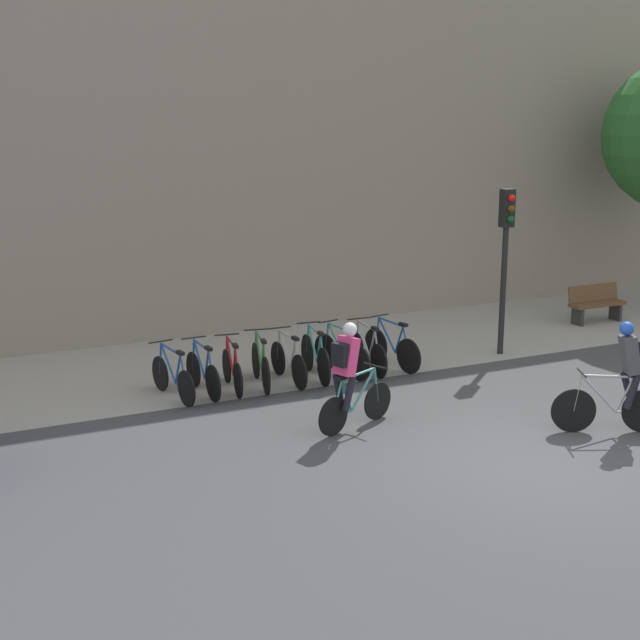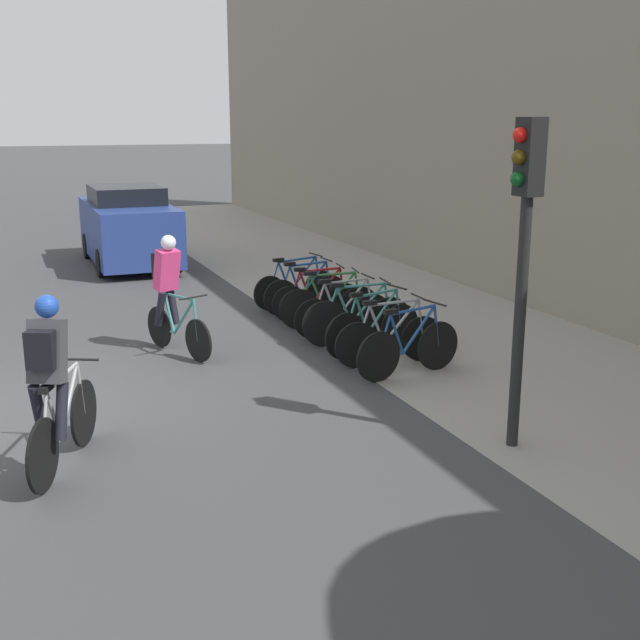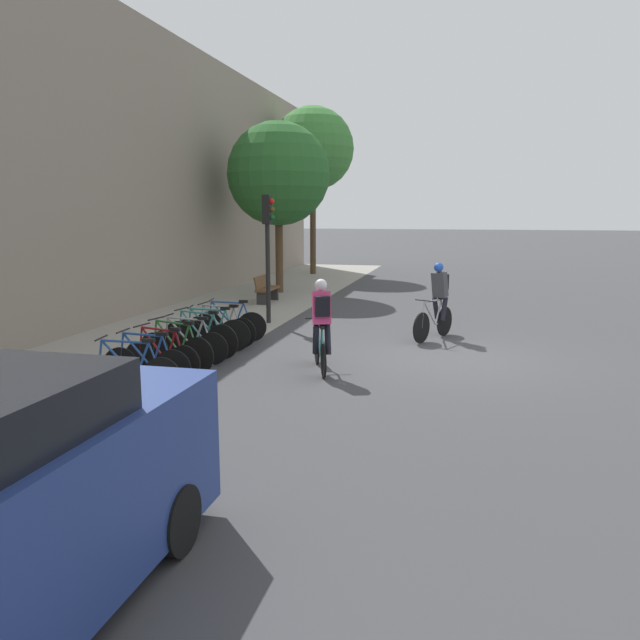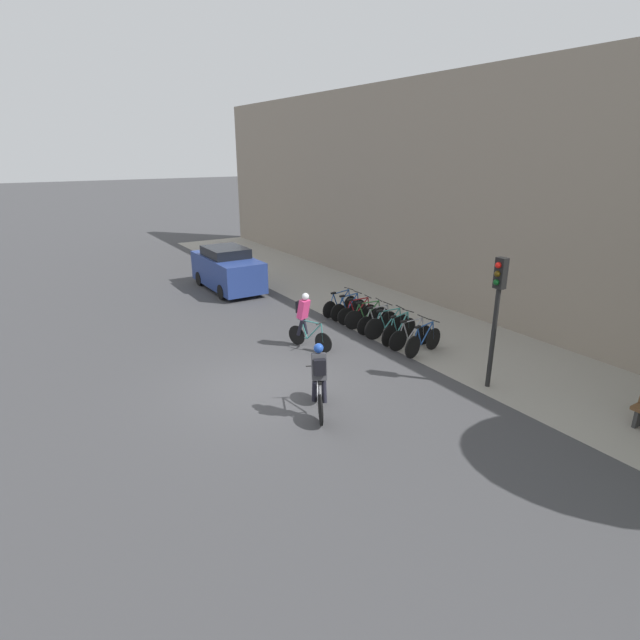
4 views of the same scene
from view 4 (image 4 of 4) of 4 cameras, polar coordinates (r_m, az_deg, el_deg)
name	(u,v)px [view 4 (image 4 of 4)]	position (r m, az deg, el deg)	size (l,w,h in m)	color
ground	(265,387)	(13.13, -6.35, -7.62)	(200.00, 200.00, 0.00)	#3D3D3F
kerb_strip	(450,337)	(16.90, 14.63, -1.93)	(44.00, 4.50, 0.01)	gray
building_facade	(516,201)	(17.91, 21.54, 12.49)	(44.00, 0.60, 8.46)	gray
cyclist_pink	(305,318)	(15.26, -1.72, 0.20)	(1.58, 0.68, 1.75)	black
cyclist_grey	(319,379)	(11.32, -0.16, -6.71)	(1.66, 0.82, 1.79)	black
parked_bike_0	(340,305)	(18.47, 2.29, 1.74)	(0.46, 1.68, 0.95)	black
parked_bike_1	(348,309)	(18.04, 3.28, 1.31)	(0.46, 1.61, 0.96)	black
parked_bike_2	(358,313)	(17.62, 4.31, 0.83)	(0.46, 1.58, 0.95)	black
parked_bike_3	(367,316)	(17.20, 5.40, 0.40)	(0.49, 1.68, 0.97)	black
parked_bike_4	(377,321)	(16.80, 6.55, -0.14)	(0.46, 1.66, 0.96)	black
parked_bike_5	(388,325)	(16.39, 7.75, -0.58)	(0.46, 1.74, 0.99)	black
parked_bike_6	(399,330)	(16.00, 9.01, -1.17)	(0.50, 1.67, 0.98)	black
parked_bike_7	(411,336)	(15.62, 10.32, -1.80)	(0.46, 1.67, 0.96)	black
parked_bike_8	(423,341)	(15.25, 11.72, -2.38)	(0.46, 1.67, 0.98)	black
traffic_light_pole	(497,299)	(12.97, 19.61, 2.25)	(0.26, 0.30, 3.40)	black
parked_car	(227,269)	(22.18, -10.54, 5.72)	(4.30, 1.84, 1.85)	navy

